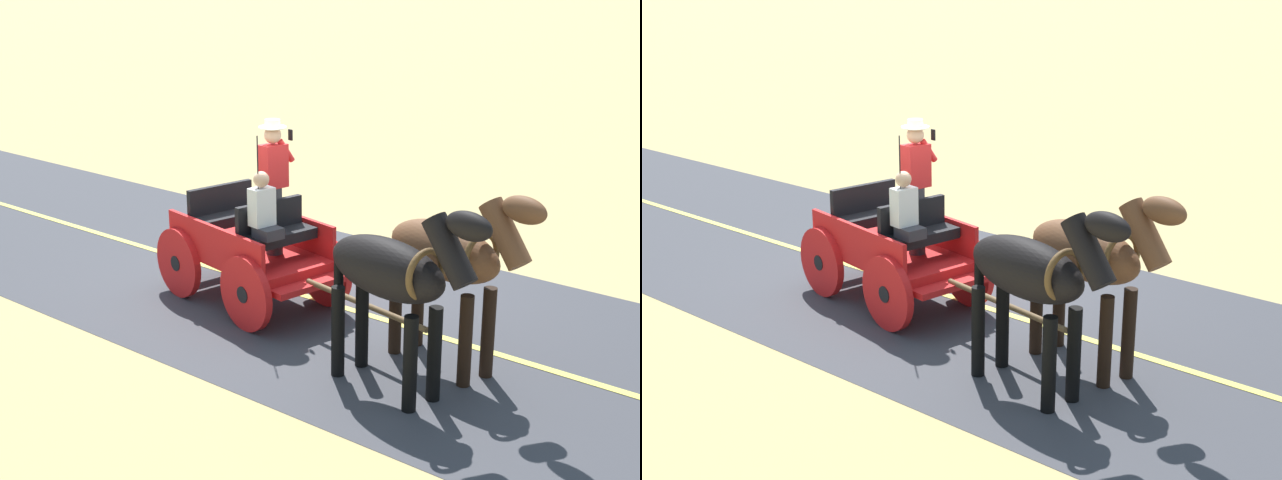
# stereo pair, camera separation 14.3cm
# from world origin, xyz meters

# --- Properties ---
(ground_plane) EXTENTS (200.00, 200.00, 0.00)m
(ground_plane) POSITION_xyz_m (0.00, 0.00, 0.00)
(ground_plane) COLOR tan
(road_surface) EXTENTS (5.30, 160.00, 0.01)m
(road_surface) POSITION_xyz_m (0.00, 0.00, 0.00)
(road_surface) COLOR #38383D
(road_surface) RESTS_ON ground
(road_centre_stripe) EXTENTS (0.12, 160.00, 0.00)m
(road_centre_stripe) POSITION_xyz_m (0.00, 0.00, 0.01)
(road_centre_stripe) COLOR #DBCC4C
(road_centre_stripe) RESTS_ON road_surface
(horse_drawn_carriage) EXTENTS (1.81, 4.51, 2.50)m
(horse_drawn_carriage) POSITION_xyz_m (0.57, 0.06, 0.82)
(horse_drawn_carriage) COLOR red
(horse_drawn_carriage) RESTS_ON ground
(horse_near_side) EXTENTS (0.87, 2.15, 2.21)m
(horse_near_side) POSITION_xyz_m (0.67, 3.11, 1.32)
(horse_near_side) COLOR brown
(horse_near_side) RESTS_ON ground
(horse_off_side) EXTENTS (0.82, 2.15, 2.21)m
(horse_off_side) POSITION_xyz_m (1.54, 2.96, 1.32)
(horse_off_side) COLOR black
(horse_off_side) RESTS_ON ground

